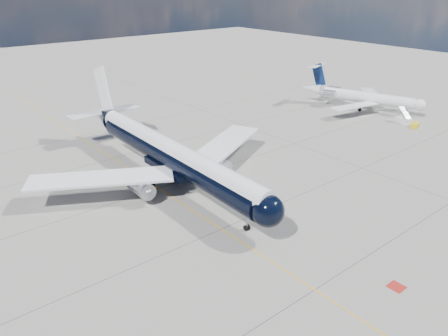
{
  "coord_description": "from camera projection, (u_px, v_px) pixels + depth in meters",
  "views": [
    {
      "loc": [
        -29.63,
        -26.53,
        29.05
      ],
      "look_at": [
        6.59,
        17.52,
        4.0
      ],
      "focal_mm": 35.0,
      "sensor_mm": 36.0,
      "label": 1
    }
  ],
  "objects": [
    {
      "name": "ground",
      "position": [
        142.0,
        177.0,
        68.9
      ],
      "size": [
        320.0,
        320.0,
        0.0
      ],
      "primitive_type": "plane",
      "color": "gray",
      "rests_on": "ground"
    },
    {
      "name": "main_airliner",
      "position": [
        168.0,
        153.0,
        66.05
      ],
      "size": [
        41.54,
        50.51,
        14.6
      ],
      "rotation": [
        0.0,
        0.0,
        -0.03
      ],
      "color": "black",
      "rests_on": "ground"
    },
    {
      "name": "red_marking",
      "position": [
        396.0,
        287.0,
        44.56
      ],
      "size": [
        1.6,
        1.6,
        0.01
      ],
      "primitive_type": "cube",
      "color": "maroon",
      "rests_on": "ground"
    },
    {
      "name": "taxiway_centerline",
      "position": [
        158.0,
        188.0,
        65.36
      ],
      "size": [
        0.16,
        160.0,
        0.01
      ],
      "primitive_type": "cube",
      "color": "#E5A80C",
      "rests_on": "ground"
    },
    {
      "name": "service_tug",
      "position": [
        415.0,
        125.0,
        91.53
      ],
      "size": [
        2.78,
        2.15,
        0.96
      ],
      "rotation": [
        0.0,
        0.0,
        0.35
      ],
      "color": "gold",
      "rests_on": "ground"
    },
    {
      "name": "regional_jet",
      "position": [
        360.0,
        96.0,
        103.38
      ],
      "size": [
        24.32,
        28.6,
        9.92
      ],
      "rotation": [
        0.0,
        0.0,
        0.31
      ],
      "color": "white",
      "rests_on": "ground"
    },
    {
      "name": "boarding_stair",
      "position": [
        404.0,
        120.0,
        94.61
      ],
      "size": [
        3.46,
        3.82,
        3.44
      ],
      "rotation": [
        0.0,
        0.0,
        -0.37
      ],
      "color": "white",
      "rests_on": "ground"
    }
  ]
}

